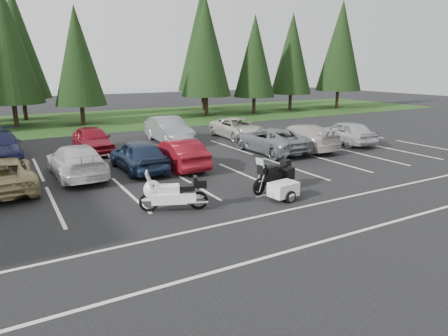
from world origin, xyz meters
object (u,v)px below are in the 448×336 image
(car_near_4, at_px, (138,155))
(touring_motorcycle, at_px, (173,191))
(car_near_6, at_px, (270,140))
(adventure_motorcycle, at_px, (272,173))
(car_near_3, at_px, (76,161))
(car_far_4, at_px, (237,128))
(car_far_2, at_px, (92,140))
(cargo_trailer, at_px, (283,191))
(car_near_2, at_px, (3,174))
(car_near_5, at_px, (179,153))
(car_near_7, at_px, (300,137))
(car_near_8, at_px, (346,132))
(car_far_3, at_px, (169,130))

(car_near_4, xyz_separation_m, touring_motorcycle, (-0.67, -5.87, -0.03))
(car_near_6, distance_m, adventure_motorcycle, 7.43)
(car_near_3, xyz_separation_m, touring_motorcycle, (2.07, -6.22, -0.00))
(touring_motorcycle, bearing_deg, adventure_motorcycle, 23.94)
(car_near_6, bearing_deg, car_far_4, -99.77)
(car_far_2, distance_m, cargo_trailer, 12.82)
(car_near_4, bearing_deg, car_near_3, -9.17)
(cargo_trailer, height_order, adventure_motorcycle, adventure_motorcycle)
(car_far_4, xyz_separation_m, adventure_motorcycle, (-5.15, -11.07, 0.06))
(car_near_6, bearing_deg, car_near_2, 3.18)
(car_near_3, height_order, car_near_5, car_near_3)
(touring_motorcycle, height_order, cargo_trailer, touring_motorcycle)
(car_near_2, bearing_deg, cargo_trailer, 143.12)
(car_far_2, bearing_deg, car_near_6, -29.48)
(car_near_7, bearing_deg, cargo_trailer, 43.22)
(adventure_motorcycle, bearing_deg, car_near_5, 93.72)
(car_near_8, height_order, touring_motorcycle, car_near_8)
(touring_motorcycle, distance_m, adventure_motorcycle, 4.24)
(car_far_3, bearing_deg, cargo_trailer, -92.61)
(car_far_2, bearing_deg, car_far_3, 9.34)
(car_near_5, relative_size, car_near_8, 0.99)
(car_near_6, bearing_deg, car_far_2, -29.18)
(car_near_5, bearing_deg, car_near_8, -176.80)
(car_near_8, bearing_deg, touring_motorcycle, 28.32)
(car_near_3, height_order, car_far_4, car_near_3)
(car_far_2, xyz_separation_m, touring_motorcycle, (0.32, -11.14, -0.03))
(car_near_7, bearing_deg, car_near_5, 0.90)
(car_near_3, bearing_deg, car_near_6, 178.09)
(car_near_2, relative_size, car_far_4, 0.99)
(car_near_6, distance_m, touring_motorcycle, 10.56)
(adventure_motorcycle, bearing_deg, car_near_7, 28.86)
(car_near_2, relative_size, car_far_2, 1.09)
(car_near_6, bearing_deg, cargo_trailer, 57.19)
(car_near_4, height_order, car_near_8, car_near_4)
(car_far_2, bearing_deg, car_near_2, -129.53)
(car_near_3, xyz_separation_m, car_far_4, (11.46, 5.00, -0.04))
(car_near_6, relative_size, car_far_3, 1.06)
(car_near_4, height_order, car_near_5, car_near_4)
(cargo_trailer, bearing_deg, car_near_4, 108.56)
(car_near_4, height_order, adventure_motorcycle, car_near_4)
(car_near_4, bearing_deg, touring_motorcycle, 81.62)
(car_near_4, relative_size, car_near_6, 0.84)
(car_near_4, distance_m, touring_motorcycle, 5.91)
(car_near_5, distance_m, car_far_2, 6.37)
(car_near_3, xyz_separation_m, car_near_4, (2.73, -0.35, 0.02))
(car_near_3, relative_size, adventure_motorcycle, 2.04)
(car_near_7, height_order, car_far_2, car_near_7)
(car_far_3, bearing_deg, car_near_8, -31.51)
(car_near_3, height_order, car_near_6, car_near_6)
(car_near_3, distance_m, car_far_4, 12.50)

